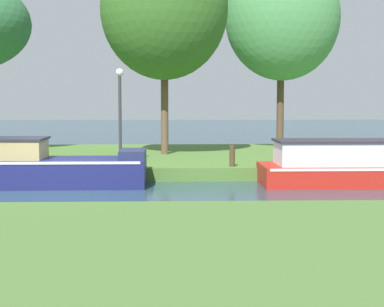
{
  "coord_description": "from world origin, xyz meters",
  "views": [
    {
      "loc": [
        2.9,
        -16.22,
        2.39
      ],
      "look_at": [
        3.51,
        1.2,
        0.9
      ],
      "focal_mm": 58.54,
      "sensor_mm": 36.0,
      "label": 1
    }
  ],
  "objects": [
    {
      "name": "ground_plane",
      "position": [
        0.0,
        0.0,
        0.0
      ],
      "size": [
        120.0,
        120.0,
        0.0
      ],
      "primitive_type": "plane",
      "color": "#274151"
    },
    {
      "name": "riverbank_far",
      "position": [
        0.0,
        7.0,
        0.2
      ],
      "size": [
        72.0,
        10.0,
        0.4
      ],
      "primitive_type": "cube",
      "color": "#4D7331",
      "rests_on": "ground_plane"
    },
    {
      "name": "willow_tree_centre",
      "position": [
        2.7,
        6.55,
        5.68
      ],
      "size": [
        4.58,
        4.08,
        7.86
      ],
      "color": "brown",
      "rests_on": "riverbank_far"
    },
    {
      "name": "willow_tree_right",
      "position": [
        7.44,
        9.16,
        5.72
      ],
      "size": [
        4.65,
        3.51,
        7.89
      ],
      "color": "#50392A",
      "rests_on": "riverbank_far"
    },
    {
      "name": "lamp_post",
      "position": [
        1.32,
        3.62,
        2.27
      ],
      "size": [
        0.24,
        0.24,
        2.98
      ],
      "color": "#333338",
      "rests_on": "riverbank_far"
    },
    {
      "name": "mooring_post_near",
      "position": [
        4.76,
        2.42,
        0.72
      ],
      "size": [
        0.17,
        0.17,
        0.64
      ],
      "primitive_type": "cylinder",
      "color": "#493621",
      "rests_on": "riverbank_far"
    }
  ]
}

